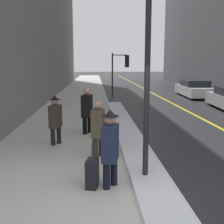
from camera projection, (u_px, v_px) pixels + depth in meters
name	position (u px, v px, depth m)	size (l,w,h in m)	color
ground_plane	(149.00, 211.00, 4.84)	(160.00, 160.00, 0.00)	#232326
sidewalk_slab	(79.00, 100.00, 19.47)	(4.00, 80.00, 0.01)	#B2AFA8
road_centre_stripe	(165.00, 99.00, 19.83)	(0.16, 80.00, 0.00)	gold
snow_bank_curb	(126.00, 129.00, 10.70)	(0.85, 14.14, 0.12)	silver
lamp_post	(147.00, 65.00, 5.74)	(0.28, 0.28, 4.05)	black
traffic_light_near	(122.00, 65.00, 21.05)	(1.31, 0.32, 3.27)	black
pedestrian_nearside	(110.00, 145.00, 5.63)	(0.39, 0.55, 1.63)	black
pedestrian_trailing	(98.00, 126.00, 7.50)	(0.39, 0.55, 1.55)	#2A241B
pedestrian_in_fedora	(55.00, 118.00, 8.66)	(0.37, 0.52, 1.56)	black
pedestrian_with_shoulder_bag	(87.00, 108.00, 10.06)	(0.42, 0.78, 1.67)	black
parked_car_white	(194.00, 89.00, 21.40)	(2.03, 4.93, 1.26)	silver
rolling_suitcase	(92.00, 174.00, 5.71)	(0.29, 0.40, 0.95)	black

